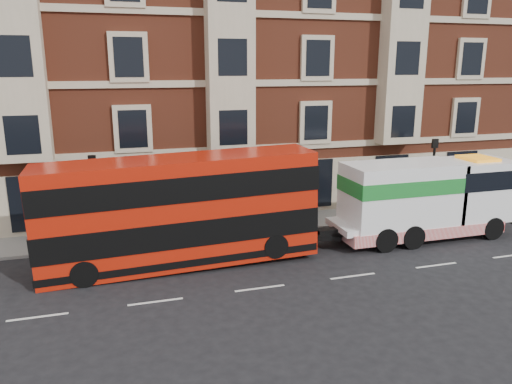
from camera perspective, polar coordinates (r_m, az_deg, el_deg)
ground at (r=19.72m, az=0.44°, el=-10.95°), size 120.00×120.00×0.00m
sidewalk at (r=26.45m, az=-4.36°, el=-4.14°), size 90.00×3.00×0.15m
victorian_terrace at (r=32.62m, az=-6.78°, el=17.07°), size 45.00×12.00×20.40m
lamp_post_west at (r=23.96m, az=-17.94°, el=-0.28°), size 0.35×0.15×4.35m
lamp_post_east at (r=29.52m, az=19.53°, el=2.23°), size 0.35×0.15×4.35m
double_decker_bus at (r=21.37m, az=-8.78°, el=-1.96°), size 11.64×2.67×4.71m
tow_truck at (r=25.94m, az=18.65°, el=-0.67°), size 9.32×2.75×3.88m
pedestrian at (r=24.52m, az=-22.03°, el=-4.58°), size 0.65×0.53×1.55m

